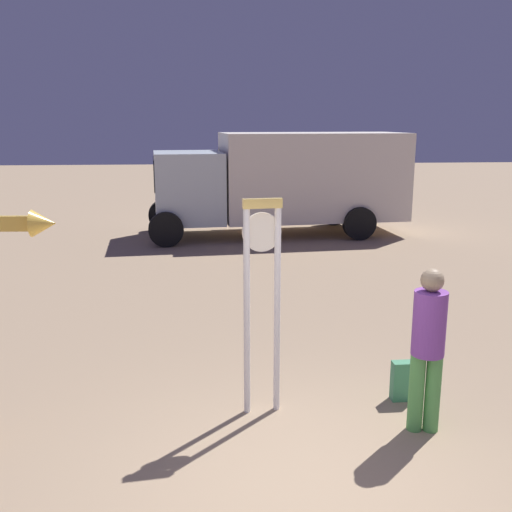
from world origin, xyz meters
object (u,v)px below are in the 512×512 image
Objects in this scene: box_truck_near at (286,179)px; backpack at (403,381)px; person_near_clock at (428,342)px; standing_clock at (262,285)px.

backpack is at bearing -90.22° from box_truck_near.
person_near_clock reaches higher than backpack.
box_truck_near is (0.04, 10.30, 1.34)m from backpack.
person_near_clock is at bearing -90.28° from box_truck_near.
standing_clock is 1.80m from person_near_clock.
backpack is at bearing 3.92° from standing_clock.
box_truck_near reaches higher than backpack.
person_near_clock is 11.01m from box_truck_near.
standing_clock is at bearing 160.56° from person_near_clock.
person_near_clock is 1.02m from backpack.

